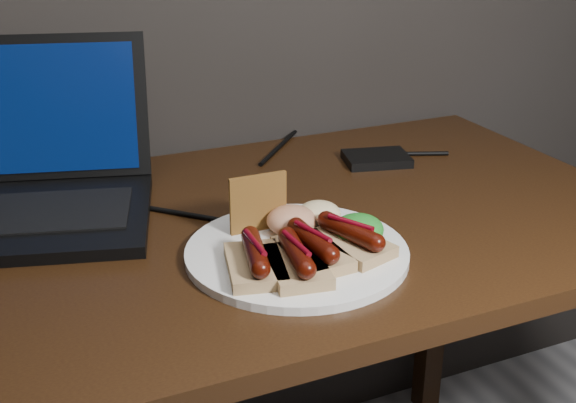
{
  "coord_description": "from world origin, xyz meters",
  "views": [
    {
      "loc": [
        -0.27,
        0.45,
        1.21
      ],
      "look_at": [
        0.09,
        1.28,
        0.82
      ],
      "focal_mm": 45.0,
      "sensor_mm": 36.0,
      "label": 1
    }
  ],
  "objects": [
    {
      "name": "bread_sausage_right",
      "position": [
        0.16,
        1.22,
        0.78
      ],
      "size": [
        0.1,
        0.13,
        0.04
      ],
      "color": "tan",
      "rests_on": "plate"
    },
    {
      "name": "laptop",
      "position": [
        -0.23,
        1.57,
        0.8
      ],
      "size": [
        0.47,
        0.45,
        0.25
      ],
      "color": "black",
      "rests_on": "desk"
    },
    {
      "name": "bread_sausage_extra",
      "position": [
        0.06,
        1.19,
        0.78
      ],
      "size": [
        0.09,
        0.12,
        0.04
      ],
      "color": "tan",
      "rests_on": "plate"
    },
    {
      "name": "salsa_mound",
      "position": [
        0.11,
        1.3,
        0.78
      ],
      "size": [
        0.07,
        0.07,
        0.04
      ],
      "primitive_type": "ellipsoid",
      "color": "#A92110",
      "rests_on": "plate"
    },
    {
      "name": "plate",
      "position": [
        0.09,
        1.25,
        0.76
      ],
      "size": [
        0.39,
        0.39,
        0.01
      ],
      "primitive_type": "cylinder",
      "rotation": [
        0.0,
        0.0,
        -0.33
      ],
      "color": "white",
      "rests_on": "desk"
    },
    {
      "name": "desk_cables",
      "position": [
        0.03,
        1.54,
        0.75
      ],
      "size": [
        1.06,
        0.39,
        0.01
      ],
      "color": "black",
      "rests_on": "desk"
    },
    {
      "name": "crispbread",
      "position": [
        0.07,
        1.33,
        0.8
      ],
      "size": [
        0.08,
        0.01,
        0.08
      ],
      "primitive_type": "cube",
      "color": "olive",
      "rests_on": "plate"
    },
    {
      "name": "desk",
      "position": [
        0.0,
        1.38,
        0.66
      ],
      "size": [
        1.4,
        0.7,
        0.75
      ],
      "color": "black",
      "rests_on": "ground"
    },
    {
      "name": "salad_greens",
      "position": [
        0.18,
        1.24,
        0.78
      ],
      "size": [
        0.07,
        0.07,
        0.04
      ],
      "primitive_type": "ellipsoid",
      "color": "#13621B",
      "rests_on": "plate"
    },
    {
      "name": "bread_sausage_left",
      "position": [
        0.02,
        1.21,
        0.78
      ],
      "size": [
        0.09,
        0.13,
        0.04
      ],
      "color": "tan",
      "rests_on": "plate"
    },
    {
      "name": "bread_sausage_center",
      "position": [
        0.1,
        1.21,
        0.78
      ],
      "size": [
        0.08,
        0.12,
        0.04
      ],
      "color": "tan",
      "rests_on": "plate"
    },
    {
      "name": "coleslaw_mound",
      "position": [
        0.15,
        1.31,
        0.78
      ],
      "size": [
        0.06,
        0.06,
        0.04
      ],
      "primitive_type": "ellipsoid",
      "color": "white",
      "rests_on": "plate"
    },
    {
      "name": "hard_drive",
      "position": [
        0.38,
        1.53,
        0.76
      ],
      "size": [
        0.13,
        0.11,
        0.02
      ],
      "primitive_type": "cube",
      "rotation": [
        0.0,
        0.0,
        -0.24
      ],
      "color": "black",
      "rests_on": "desk"
    }
  ]
}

